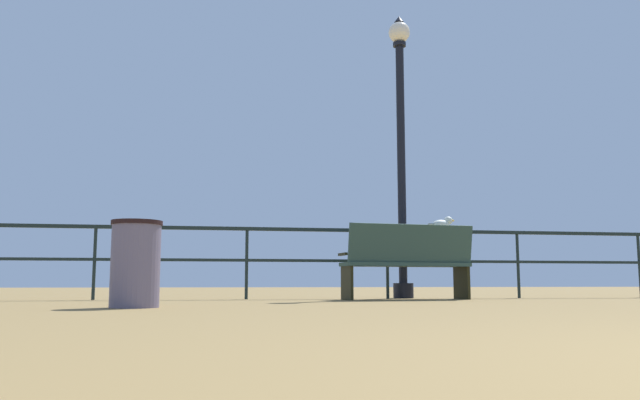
% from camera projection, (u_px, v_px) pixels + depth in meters
% --- Properties ---
extents(pier_railing, '(24.32, 0.05, 1.00)m').
position_uv_depth(pier_railing, '(387.00, 247.00, 9.34)').
color(pier_railing, black).
rests_on(pier_railing, ground_plane).
extents(bench_near_left, '(1.80, 0.79, 1.00)m').
position_uv_depth(bench_near_left, '(408.00, 258.00, 8.69)').
color(bench_near_left, '#2C443D').
rests_on(bench_near_left, ground_plane).
extents(lamppost_center, '(0.33, 0.33, 4.33)m').
position_uv_depth(lamppost_center, '(401.00, 137.00, 9.78)').
color(lamppost_center, black).
rests_on(lamppost_center, ground_plane).
extents(seagull_on_rail, '(0.43, 0.19, 0.20)m').
position_uv_depth(seagull_on_rail, '(442.00, 224.00, 9.54)').
color(seagull_on_rail, silver).
rests_on(seagull_on_rail, pier_railing).
extents(trash_bin, '(0.47, 0.47, 0.80)m').
position_uv_depth(trash_bin, '(136.00, 264.00, 5.98)').
color(trash_bin, slate).
rests_on(trash_bin, ground_plane).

